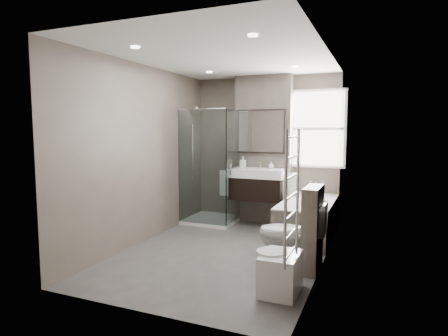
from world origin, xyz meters
The scene contains 15 objects.
room centered at (0.00, 0.00, 1.30)m, with size 2.70×3.90×2.70m.
vanity_pier centered at (0.00, 1.77, 1.30)m, with size 1.00×0.25×2.60m, color #584E45.
vanity centered at (0.00, 1.43, 0.74)m, with size 0.95×0.47×0.66m.
mirror_cabinet centered at (0.00, 1.61, 1.63)m, with size 0.86×0.08×0.76m.
towel_left centered at (-0.56, 1.40, 0.72)m, with size 0.24×0.06×0.44m, color silver.
towel_right centered at (0.56, 1.40, 0.72)m, with size 0.24×0.06×0.44m, color silver.
shower_enclosure centered at (-0.75, 1.35, 0.49)m, with size 0.90×0.90×2.00m.
bathtub centered at (0.92, 1.10, 0.32)m, with size 0.75×1.60×0.57m.
window centered at (0.90, 1.88, 1.68)m, with size 0.98×0.06×1.33m.
toilet centered at (0.97, -0.27, 0.41)m, with size 0.46×0.80×0.82m, color white.
cistern_box centered at (1.21, -0.25, 0.50)m, with size 0.19×0.55×1.00m.
bidet centered at (1.01, -1.01, 0.21)m, with size 0.44×0.51×0.53m.
towel_radiator centered at (1.25, -1.60, 1.12)m, with size 0.03×0.49×1.10m.
soap_bottle_a centered at (-0.28, 1.48, 1.10)m, with size 0.09×0.09×0.19m, color white.
soap_bottle_b centered at (0.20, 1.55, 1.06)m, with size 0.09×0.09×0.12m, color white.
Camera 1 is at (1.90, -4.63, 1.66)m, focal length 30.00 mm.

